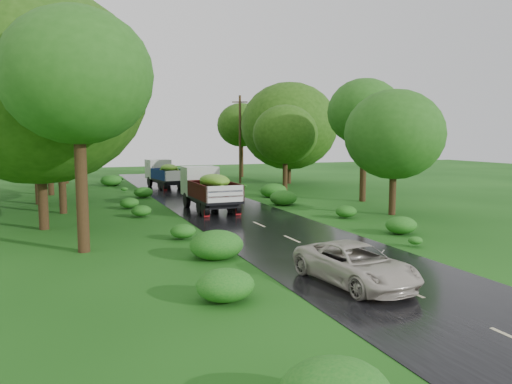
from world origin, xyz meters
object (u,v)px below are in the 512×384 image
truck_near (208,187)px  car (355,264)px  truck_far (164,172)px  utility_pole (240,138)px

truck_near → car: size_ratio=1.38×
truck_far → utility_pole: utility_pole is taller
car → truck_near: bearing=83.4°
car → utility_pole: utility_pole is taller
truck_near → utility_pole: size_ratio=0.74×
truck_near → truck_far: truck_near is taller
truck_near → car: 16.80m
truck_far → utility_pole: 8.32m
truck_far → utility_pole: size_ratio=0.71×
truck_far → car: bearing=-98.2°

